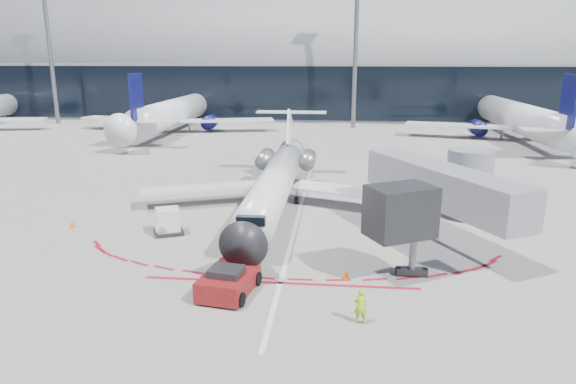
# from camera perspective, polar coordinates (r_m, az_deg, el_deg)

# --- Properties ---
(ground) EXTENTS (260.00, 260.00, 0.00)m
(ground) POSITION_cam_1_polar(r_m,az_deg,el_deg) (37.09, 1.16, -2.61)
(ground) COLOR slate
(ground) RESTS_ON ground
(apron_centerline) EXTENTS (0.25, 40.00, 0.01)m
(apron_centerline) POSITION_cam_1_polar(r_m,az_deg,el_deg) (39.00, 1.39, -1.72)
(apron_centerline) COLOR silver
(apron_centerline) RESTS_ON ground
(apron_stop_bar) EXTENTS (14.00, 0.25, 0.01)m
(apron_stop_bar) POSITION_cam_1_polar(r_m,az_deg,el_deg) (26.39, -0.87, -10.07)
(apron_stop_bar) COLOR maroon
(apron_stop_bar) RESTS_ON ground
(terminal_building) EXTENTS (150.00, 24.15, 24.00)m
(terminal_building) POSITION_cam_1_polar(r_m,az_deg,el_deg) (100.32, 4.24, 13.33)
(terminal_building) COLOR gray
(terminal_building) RESTS_ON ground
(jet_bridge) EXTENTS (10.03, 15.20, 4.90)m
(jet_bridge) POSITION_cam_1_polar(r_m,az_deg,el_deg) (34.00, 17.45, 0.34)
(jet_bridge) COLOR gray
(jet_bridge) RESTS_ON ground
(light_mast_west) EXTENTS (0.70, 0.70, 25.00)m
(light_mast_west) POSITION_cam_1_polar(r_m,az_deg,el_deg) (96.01, -24.96, 14.34)
(light_mast_west) COLOR slate
(light_mast_west) RESTS_ON ground
(light_mast_centre) EXTENTS (0.70, 0.70, 25.00)m
(light_mast_centre) POSITION_cam_1_polar(r_m,az_deg,el_deg) (83.31, 7.52, 15.68)
(light_mast_centre) COLOR slate
(light_mast_centre) RESTS_ON ground
(regional_jet) EXTENTS (21.18, 26.12, 6.54)m
(regional_jet) POSITION_cam_1_polar(r_m,az_deg,el_deg) (38.38, -1.24, 1.37)
(regional_jet) COLOR silver
(regional_jet) RESTS_ON ground
(pushback_tug) EXTENTS (2.83, 5.61, 1.43)m
(pushback_tug) POSITION_cam_1_polar(r_m,az_deg,el_deg) (25.28, -6.61, -9.79)
(pushback_tug) COLOR #620E0E
(pushback_tug) RESTS_ON ground
(ramp_worker) EXTENTS (0.62, 0.44, 1.61)m
(ramp_worker) POSITION_cam_1_polar(r_m,az_deg,el_deg) (22.64, 8.06, -12.44)
(ramp_worker) COLOR #A5E317
(ramp_worker) RESTS_ON ground
(uld_container) EXTENTS (2.27, 2.13, 1.69)m
(uld_container) POSITION_cam_1_polar(r_m,az_deg,el_deg) (33.93, -13.20, -3.21)
(uld_container) COLOR black
(uld_container) RESTS_ON ground
(safety_cone_left) EXTENTS (0.38, 0.38, 0.53)m
(safety_cone_left) POSITION_cam_1_polar(r_m,az_deg,el_deg) (37.23, -22.84, -3.32)
(safety_cone_left) COLOR #E35B04
(safety_cone_left) RESTS_ON ground
(safety_cone_right) EXTENTS (0.36, 0.36, 0.50)m
(safety_cone_right) POSITION_cam_1_polar(r_m,az_deg,el_deg) (26.91, 6.46, -9.09)
(safety_cone_right) COLOR #E35B04
(safety_cone_right) RESTS_ON ground
(bg_airliner_1) EXTENTS (35.26, 37.34, 11.41)m
(bg_airliner_1) POSITION_cam_1_polar(r_m,az_deg,el_deg) (81.01, -12.47, 10.67)
(bg_airliner_1) COLOR silver
(bg_airliner_1) RESTS_ON ground
(bg_airliner_2) EXTENTS (35.78, 37.89, 11.58)m
(bg_airliner_2) POSITION_cam_1_polar(r_m,az_deg,el_deg) (78.28, 24.43, 9.64)
(bg_airliner_2) COLOR silver
(bg_airliner_2) RESTS_ON ground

